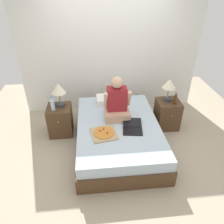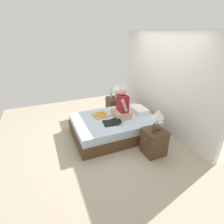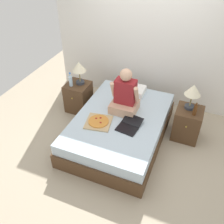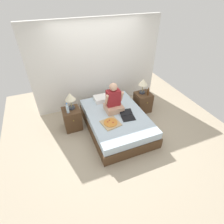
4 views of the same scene
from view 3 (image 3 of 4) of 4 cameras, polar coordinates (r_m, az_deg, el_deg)
The scene contains 13 objects.
ground_plane at distance 4.47m, azimuth 1.75°, elevation -5.77°, with size 5.76×5.76×0.00m, color tan.
wall_back at distance 4.92m, azimuth 8.12°, elevation 15.71°, with size 3.76×0.12×2.50m, color silver.
bed at distance 4.31m, azimuth 1.81°, elevation -3.56°, with size 1.45×2.08×0.47m.
nightstand_left at distance 4.98m, azimuth -7.66°, elevation 3.44°, with size 0.44×0.47×0.58m.
lamp_on_left_nightstand at distance 4.68m, azimuth -7.56°, elevation 9.90°, with size 0.26×0.26×0.45m.
water_bottle at distance 4.74m, azimuth -9.44°, elevation 7.08°, with size 0.07×0.07×0.28m.
nightstand_right at distance 4.49m, azimuth 16.80°, elevation -2.54°, with size 0.44×0.47×0.58m.
lamp_on_right_nightstand at distance 4.17m, azimuth 18.02°, elevation 4.45°, with size 0.26×0.26×0.45m.
beer_bottle at distance 4.17m, azimuth 18.47°, elevation 0.45°, with size 0.06×0.06×0.23m.
pillow at distance 4.73m, azimuth 4.30°, elevation 5.10°, with size 0.52×0.34×0.12m, color white.
person_seated at distance 4.14m, azimuth 3.03°, elevation 3.64°, with size 0.47×0.40×0.78m.
laptop at distance 3.95m, azimuth 3.86°, elevation -3.24°, with size 0.37×0.45×0.07m.
pizza_box at distance 4.03m, azimuth -3.09°, elevation -2.26°, with size 0.46×0.46×0.05m.
Camera 3 is at (1.10, -3.03, 3.09)m, focal length 40.00 mm.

